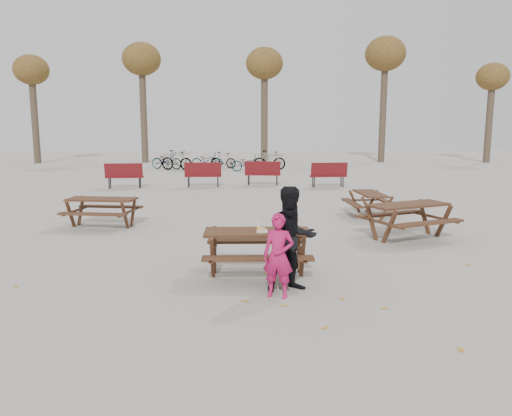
{
  "coord_description": "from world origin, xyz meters",
  "views": [
    {
      "loc": [
        -0.18,
        -8.34,
        2.58
      ],
      "look_at": [
        0.0,
        1.0,
        1.0
      ],
      "focal_mm": 35.0,
      "sensor_mm": 36.0,
      "label": 1
    }
  ],
  "objects_px": {
    "picnic_table_far": "(370,204)",
    "main_picnic_table": "(257,241)",
    "adult": "(292,239)",
    "child": "(278,256)",
    "soda_bottle": "(259,228)",
    "picnic_table_north": "(102,212)",
    "picnic_table_east": "(408,221)",
    "food_tray": "(262,231)"
  },
  "relations": [
    {
      "from": "picnic_table_far",
      "to": "main_picnic_table",
      "type": "bearing_deg",
      "value": 145.54
    },
    {
      "from": "main_picnic_table",
      "to": "adult",
      "type": "relative_size",
      "value": 1.1
    },
    {
      "from": "child",
      "to": "picnic_table_far",
      "type": "distance_m",
      "value": 7.25
    },
    {
      "from": "child",
      "to": "picnic_table_far",
      "type": "relative_size",
      "value": 0.82
    },
    {
      "from": "main_picnic_table",
      "to": "soda_bottle",
      "type": "distance_m",
      "value": 0.27
    },
    {
      "from": "main_picnic_table",
      "to": "picnic_table_north",
      "type": "relative_size",
      "value": 1.06
    },
    {
      "from": "picnic_table_far",
      "to": "picnic_table_north",
      "type": "bearing_deg",
      "value": 97.1
    },
    {
      "from": "soda_bottle",
      "to": "picnic_table_north",
      "type": "xyz_separation_m",
      "value": [
        -3.86,
        4.23,
        -0.48
      ]
    },
    {
      "from": "main_picnic_table",
      "to": "picnic_table_east",
      "type": "height_order",
      "value": "picnic_table_east"
    },
    {
      "from": "picnic_table_east",
      "to": "picnic_table_far",
      "type": "bearing_deg",
      "value": 70.33
    },
    {
      "from": "food_tray",
      "to": "soda_bottle",
      "type": "bearing_deg",
      "value": 141.03
    },
    {
      "from": "adult",
      "to": "picnic_table_far",
      "type": "height_order",
      "value": "adult"
    },
    {
      "from": "soda_bottle",
      "to": "main_picnic_table",
      "type": "bearing_deg",
      "value": 106.51
    },
    {
      "from": "picnic_table_east",
      "to": "picnic_table_north",
      "type": "xyz_separation_m",
      "value": [
        -7.32,
        1.44,
        -0.04
      ]
    },
    {
      "from": "main_picnic_table",
      "to": "picnic_table_east",
      "type": "xyz_separation_m",
      "value": [
        3.49,
        2.7,
        -0.19
      ]
    },
    {
      "from": "child",
      "to": "picnic_table_far",
      "type": "height_order",
      "value": "child"
    },
    {
      "from": "food_tray",
      "to": "adult",
      "type": "bearing_deg",
      "value": -58.44
    },
    {
      "from": "picnic_table_north",
      "to": "food_tray",
      "type": "bearing_deg",
      "value": -39.59
    },
    {
      "from": "food_tray",
      "to": "child",
      "type": "height_order",
      "value": "child"
    },
    {
      "from": "adult",
      "to": "picnic_table_far",
      "type": "bearing_deg",
      "value": 48.5
    },
    {
      "from": "food_tray",
      "to": "picnic_table_east",
      "type": "relative_size",
      "value": 0.1
    },
    {
      "from": "picnic_table_far",
      "to": "soda_bottle",
      "type": "bearing_deg",
      "value": 146.12
    },
    {
      "from": "main_picnic_table",
      "to": "soda_bottle",
      "type": "height_order",
      "value": "soda_bottle"
    },
    {
      "from": "main_picnic_table",
      "to": "food_tray",
      "type": "bearing_deg",
      "value": -58.21
    },
    {
      "from": "main_picnic_table",
      "to": "child",
      "type": "bearing_deg",
      "value": -75.61
    },
    {
      "from": "soda_bottle",
      "to": "adult",
      "type": "xyz_separation_m",
      "value": [
        0.5,
        -0.76,
        -0.03
      ]
    },
    {
      "from": "picnic_table_north",
      "to": "picnic_table_far",
      "type": "xyz_separation_m",
      "value": [
        7.13,
        1.31,
        -0.03
      ]
    },
    {
      "from": "picnic_table_north",
      "to": "picnic_table_far",
      "type": "distance_m",
      "value": 7.25
    },
    {
      "from": "main_picnic_table",
      "to": "food_tray",
      "type": "distance_m",
      "value": 0.26
    },
    {
      "from": "soda_bottle",
      "to": "child",
      "type": "bearing_deg",
      "value": -75.79
    },
    {
      "from": "soda_bottle",
      "to": "picnic_table_east",
      "type": "height_order",
      "value": "soda_bottle"
    },
    {
      "from": "child",
      "to": "adult",
      "type": "bearing_deg",
      "value": 68.52
    },
    {
      "from": "food_tray",
      "to": "adult",
      "type": "distance_m",
      "value": 0.84
    },
    {
      "from": "main_picnic_table",
      "to": "soda_bottle",
      "type": "bearing_deg",
      "value": -73.49
    },
    {
      "from": "adult",
      "to": "picnic_table_far",
      "type": "relative_size",
      "value": 1.06
    },
    {
      "from": "main_picnic_table",
      "to": "picnic_table_far",
      "type": "xyz_separation_m",
      "value": [
        3.3,
        5.45,
        -0.25
      ]
    },
    {
      "from": "soda_bottle",
      "to": "picnic_table_far",
      "type": "relative_size",
      "value": 0.11
    },
    {
      "from": "main_picnic_table",
      "to": "adult",
      "type": "xyz_separation_m",
      "value": [
        0.52,
        -0.85,
        0.23
      ]
    },
    {
      "from": "picnic_table_east",
      "to": "picnic_table_far",
      "type": "height_order",
      "value": "picnic_table_east"
    },
    {
      "from": "child",
      "to": "picnic_table_east",
      "type": "xyz_separation_m",
      "value": [
        3.19,
        3.84,
        -0.24
      ]
    },
    {
      "from": "soda_bottle",
      "to": "adult",
      "type": "bearing_deg",
      "value": -56.96
    },
    {
      "from": "main_picnic_table",
      "to": "picnic_table_north",
      "type": "height_order",
      "value": "main_picnic_table"
    }
  ]
}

